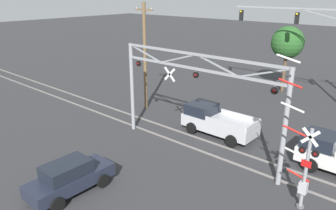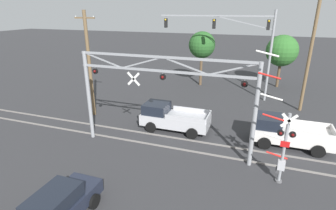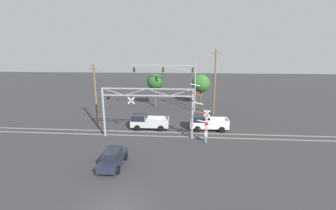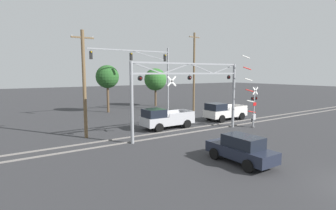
{
  "view_description": "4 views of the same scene",
  "coord_description": "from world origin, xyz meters",
  "px_view_note": "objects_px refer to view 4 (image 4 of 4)",
  "views": [
    {
      "loc": [
        10.88,
        -1.43,
        9.55
      ],
      "look_at": [
        -1.64,
        12.91,
        2.87
      ],
      "focal_mm": 35.0,
      "sensor_mm": 36.0,
      "label": 1
    },
    {
      "loc": [
        5.39,
        -0.9,
        8.77
      ],
      "look_at": [
        0.14,
        14.03,
        2.97
      ],
      "focal_mm": 28.0,
      "sensor_mm": 36.0,
      "label": 2
    },
    {
      "loc": [
        4.59,
        -12.69,
        10.44
      ],
      "look_at": [
        2.33,
        16.2,
        3.53
      ],
      "focal_mm": 24.0,
      "sensor_mm": 36.0,
      "label": 3
    },
    {
      "loc": [
        -13.99,
        -4.24,
        5.34
      ],
      "look_at": [
        -1.06,
        15.23,
        2.48
      ],
      "focal_mm": 28.0,
      "sensor_mm": 36.0,
      "label": 4
    }
  ],
  "objects_px": {
    "crossing_gantry": "(189,87)",
    "sedan_waiting": "(241,149)",
    "pickup_truck_following": "(224,112)",
    "background_tree_far_left_verge": "(155,80)",
    "utility_pole_right": "(194,71)",
    "traffic_signal_span": "(151,68)",
    "background_tree_beyond_span": "(107,77)",
    "crossing_signal_mast": "(253,105)",
    "utility_pole_left": "(84,83)",
    "pickup_truck_lead": "(165,119)"
  },
  "relations": [
    {
      "from": "crossing_gantry",
      "to": "sedan_waiting",
      "type": "height_order",
      "value": "crossing_gantry"
    },
    {
      "from": "pickup_truck_following",
      "to": "background_tree_far_left_verge",
      "type": "height_order",
      "value": "background_tree_far_left_verge"
    },
    {
      "from": "utility_pole_right",
      "to": "traffic_signal_span",
      "type": "bearing_deg",
      "value": 161.81
    },
    {
      "from": "traffic_signal_span",
      "to": "background_tree_beyond_span",
      "type": "distance_m",
      "value": 6.08
    },
    {
      "from": "traffic_signal_span",
      "to": "crossing_signal_mast",
      "type": "bearing_deg",
      "value": -76.7
    },
    {
      "from": "traffic_signal_span",
      "to": "background_tree_beyond_span",
      "type": "xyz_separation_m",
      "value": [
        -4.81,
        3.5,
        -1.25
      ]
    },
    {
      "from": "crossing_signal_mast",
      "to": "pickup_truck_following",
      "type": "bearing_deg",
      "value": 81.43
    },
    {
      "from": "background_tree_beyond_span",
      "to": "pickup_truck_following",
      "type": "bearing_deg",
      "value": -55.88
    },
    {
      "from": "pickup_truck_following",
      "to": "utility_pole_right",
      "type": "xyz_separation_m",
      "value": [
        1.79,
        7.6,
        4.59
      ]
    },
    {
      "from": "utility_pole_left",
      "to": "utility_pole_right",
      "type": "height_order",
      "value": "utility_pole_right"
    },
    {
      "from": "traffic_signal_span",
      "to": "utility_pole_left",
      "type": "xyz_separation_m",
      "value": [
        -11.5,
        -9.08,
        -1.54
      ]
    },
    {
      "from": "crossing_signal_mast",
      "to": "utility_pole_left",
      "type": "height_order",
      "value": "utility_pole_left"
    },
    {
      "from": "background_tree_beyond_span",
      "to": "crossing_signal_mast",
      "type": "bearing_deg",
      "value": -65.13
    },
    {
      "from": "pickup_truck_following",
      "to": "sedan_waiting",
      "type": "xyz_separation_m",
      "value": [
        -9.62,
        -10.86,
        -0.13
      ]
    },
    {
      "from": "traffic_signal_span",
      "to": "pickup_truck_lead",
      "type": "bearing_deg",
      "value": -112.87
    },
    {
      "from": "pickup_truck_following",
      "to": "utility_pole_right",
      "type": "bearing_deg",
      "value": 76.78
    },
    {
      "from": "traffic_signal_span",
      "to": "sedan_waiting",
      "type": "bearing_deg",
      "value": -105.44
    },
    {
      "from": "utility_pole_right",
      "to": "sedan_waiting",
      "type": "bearing_deg",
      "value": -121.71
    },
    {
      "from": "pickup_truck_following",
      "to": "sedan_waiting",
      "type": "relative_size",
      "value": 1.18
    },
    {
      "from": "pickup_truck_following",
      "to": "background_tree_far_left_verge",
      "type": "bearing_deg",
      "value": 89.75
    },
    {
      "from": "background_tree_beyond_span",
      "to": "background_tree_far_left_verge",
      "type": "xyz_separation_m",
      "value": [
        8.87,
        2.24,
        -0.53
      ]
    },
    {
      "from": "crossing_gantry",
      "to": "background_tree_far_left_verge",
      "type": "distance_m",
      "value": 20.08
    },
    {
      "from": "utility_pole_left",
      "to": "background_tree_beyond_span",
      "type": "height_order",
      "value": "utility_pole_left"
    },
    {
      "from": "pickup_truck_lead",
      "to": "utility_pole_left",
      "type": "height_order",
      "value": "utility_pole_left"
    },
    {
      "from": "pickup_truck_lead",
      "to": "pickup_truck_following",
      "type": "height_order",
      "value": "same"
    },
    {
      "from": "sedan_waiting",
      "to": "utility_pole_left",
      "type": "distance_m",
      "value": 13.23
    },
    {
      "from": "crossing_gantry",
      "to": "pickup_truck_following",
      "type": "height_order",
      "value": "crossing_gantry"
    },
    {
      "from": "crossing_signal_mast",
      "to": "utility_pole_left",
      "type": "distance_m",
      "value": 15.79
    },
    {
      "from": "sedan_waiting",
      "to": "utility_pole_left",
      "type": "relative_size",
      "value": 0.49
    },
    {
      "from": "crossing_gantry",
      "to": "traffic_signal_span",
      "type": "bearing_deg",
      "value": 74.21
    },
    {
      "from": "crossing_signal_mast",
      "to": "sedan_waiting",
      "type": "relative_size",
      "value": 1.61
    },
    {
      "from": "pickup_truck_lead",
      "to": "background_tree_beyond_span",
      "type": "xyz_separation_m",
      "value": [
        -0.73,
        13.18,
        3.83
      ]
    },
    {
      "from": "crossing_signal_mast",
      "to": "sedan_waiting",
      "type": "distance_m",
      "value": 11.04
    },
    {
      "from": "utility_pole_right",
      "to": "background_tree_far_left_verge",
      "type": "height_order",
      "value": "utility_pole_right"
    },
    {
      "from": "traffic_signal_span",
      "to": "utility_pole_left",
      "type": "bearing_deg",
      "value": -141.7
    },
    {
      "from": "pickup_truck_lead",
      "to": "pickup_truck_following",
      "type": "bearing_deg",
      "value": 1.31
    },
    {
      "from": "sedan_waiting",
      "to": "traffic_signal_span",
      "type": "bearing_deg",
      "value": 74.56
    },
    {
      "from": "crossing_gantry",
      "to": "crossing_signal_mast",
      "type": "xyz_separation_m",
      "value": [
        6.94,
        -1.2,
        -1.92
      ]
    },
    {
      "from": "pickup_truck_lead",
      "to": "background_tree_beyond_span",
      "type": "height_order",
      "value": "background_tree_beyond_span"
    },
    {
      "from": "crossing_signal_mast",
      "to": "utility_pole_right",
      "type": "distance_m",
      "value": 12.81
    },
    {
      "from": "sedan_waiting",
      "to": "background_tree_beyond_span",
      "type": "distance_m",
      "value": 24.19
    },
    {
      "from": "utility_pole_right",
      "to": "pickup_truck_following",
      "type": "bearing_deg",
      "value": -103.22
    },
    {
      "from": "sedan_waiting",
      "to": "utility_pole_left",
      "type": "bearing_deg",
      "value": 117.55
    },
    {
      "from": "crossing_signal_mast",
      "to": "utility_pole_left",
      "type": "xyz_separation_m",
      "value": [
        -14.82,
        4.94,
        2.29
      ]
    },
    {
      "from": "traffic_signal_span",
      "to": "utility_pole_left",
      "type": "height_order",
      "value": "traffic_signal_span"
    },
    {
      "from": "pickup_truck_following",
      "to": "utility_pole_right",
      "type": "relative_size",
      "value": 0.47
    },
    {
      "from": "crossing_signal_mast",
      "to": "pickup_truck_lead",
      "type": "distance_m",
      "value": 8.67
    },
    {
      "from": "crossing_gantry",
      "to": "background_tree_beyond_span",
      "type": "bearing_deg",
      "value": 94.15
    },
    {
      "from": "traffic_signal_span",
      "to": "utility_pole_right",
      "type": "distance_m",
      "value": 6.11
    },
    {
      "from": "pickup_truck_following",
      "to": "crossing_signal_mast",
      "type": "bearing_deg",
      "value": -98.57
    }
  ]
}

